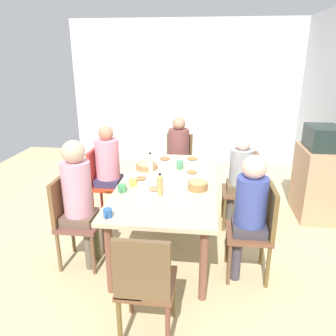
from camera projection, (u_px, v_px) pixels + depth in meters
name	position (u px, v px, depth m)	size (l,w,h in m)	color
ground_plane	(168.00, 241.00, 3.69)	(7.13, 7.13, 0.00)	tan
wall_left	(187.00, 93.00, 6.10)	(0.12, 4.30, 2.60)	silver
dining_table	(168.00, 188.00, 3.48)	(1.95, 1.00, 0.73)	#C2AE8A
chair_0	(179.00, 161.00, 4.79)	(0.40, 0.40, 0.90)	brown
person_0	(178.00, 150.00, 4.64)	(0.30, 0.30, 1.18)	#292A4C
chair_1	(258.00, 227.00, 2.97)	(0.40, 0.40, 0.90)	brown
person_1	(249.00, 206.00, 2.91)	(0.30, 0.30, 1.19)	#3F3A43
chair_2	(103.00, 180.00, 4.08)	(0.40, 0.40, 0.90)	#B23619
person_2	(109.00, 165.00, 4.00)	(0.30, 0.30, 1.20)	#362B51
chair_3	(246.00, 186.00, 3.88)	(0.40, 0.40, 0.90)	brown
person_3	(239.00, 174.00, 3.84)	(0.30, 0.30, 1.13)	#524D45
chair_4	(72.00, 216.00, 3.16)	(0.40, 0.40, 0.90)	brown
person_4	(79.00, 194.00, 3.07)	(0.30, 0.30, 1.27)	#525634
chair_5	(145.00, 282.00, 2.25)	(0.40, 0.40, 0.90)	brown
plate_0	(140.00, 179.00, 3.47)	(0.22, 0.22, 0.04)	white
plate_1	(165.00, 160.00, 4.12)	(0.25, 0.25, 0.04)	#EEDFC4
plate_2	(155.00, 190.00, 3.20)	(0.23, 0.23, 0.04)	white
plate_3	(192.00, 173.00, 3.65)	(0.22, 0.22, 0.04)	white
plate_4	(192.00, 159.00, 4.12)	(0.25, 0.25, 0.04)	silver
bowl_0	(147.00, 166.00, 3.81)	(0.25, 0.25, 0.08)	#986E44
bowl_1	(198.00, 185.00, 3.24)	(0.20, 0.20, 0.09)	olive
cup_0	(180.00, 165.00, 3.81)	(0.11, 0.08, 0.10)	#4D9367
cup_1	(122.00, 188.00, 3.18)	(0.12, 0.09, 0.07)	#429458
cup_2	(133.00, 182.00, 3.33)	(0.11, 0.08, 0.08)	#DDC854
cup_3	(108.00, 213.00, 2.68)	(0.11, 0.07, 0.07)	#2D5BA3
bottle_0	(150.00, 163.00, 3.71)	(0.06, 0.06, 0.22)	silver
bottle_1	(160.00, 185.00, 3.09)	(0.06, 0.06, 0.22)	tan
side_cabinet	(316.00, 183.00, 4.15)	(0.70, 0.44, 0.90)	tan
microwave	(323.00, 138.00, 3.96)	(0.48, 0.36, 0.28)	#1E2C28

